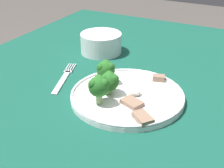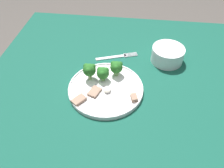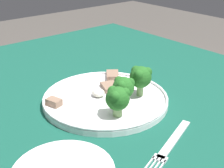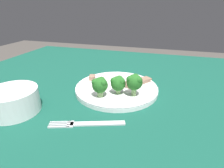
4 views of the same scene
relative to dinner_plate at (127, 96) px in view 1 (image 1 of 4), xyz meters
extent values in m
cube|color=#114738|center=(0.00, 0.09, -0.02)|extent=(1.12, 1.17, 0.03)
cylinder|color=brown|center=(-0.50, 0.62, -0.39)|extent=(0.06, 0.06, 0.70)
cylinder|color=white|center=(0.00, 0.00, 0.00)|extent=(0.28, 0.28, 0.01)
torus|color=white|center=(0.00, 0.00, 0.01)|extent=(0.28, 0.28, 0.01)
cube|color=silver|center=(-0.20, -0.01, -0.01)|extent=(0.06, 0.13, 0.00)
cube|color=silver|center=(-0.22, 0.06, -0.01)|extent=(0.03, 0.02, 0.00)
cube|color=silver|center=(-0.22, 0.09, -0.01)|extent=(0.02, 0.05, 0.00)
cube|color=silver|center=(-0.22, 0.08, -0.01)|extent=(0.02, 0.05, 0.00)
cube|color=silver|center=(-0.23, 0.08, -0.01)|extent=(0.02, 0.05, 0.00)
cube|color=silver|center=(-0.24, 0.08, -0.01)|extent=(0.02, 0.05, 0.00)
cylinder|color=white|center=(-0.21, 0.24, 0.02)|extent=(0.14, 0.14, 0.07)
cylinder|color=silver|center=(-0.21, 0.24, 0.02)|extent=(0.11, 0.11, 0.05)
cylinder|color=#7FA866|center=(-0.04, -0.02, 0.01)|extent=(0.01, 0.01, 0.02)
sphere|color=#215B1E|center=(-0.04, -0.02, 0.04)|extent=(0.05, 0.05, 0.05)
sphere|color=#215B1E|center=(-0.03, -0.02, 0.05)|extent=(0.02, 0.02, 0.02)
sphere|color=#215B1E|center=(-0.05, 0.00, 0.05)|extent=(0.02, 0.02, 0.02)
sphere|color=#215B1E|center=(-0.05, -0.03, 0.05)|extent=(0.02, 0.02, 0.02)
cylinder|color=#7FA866|center=(-0.08, 0.03, 0.01)|extent=(0.02, 0.02, 0.02)
sphere|color=#215B1E|center=(-0.08, 0.03, 0.04)|extent=(0.05, 0.05, 0.05)
sphere|color=#215B1E|center=(-0.06, 0.03, 0.05)|extent=(0.02, 0.02, 0.02)
sphere|color=#215B1E|center=(-0.08, 0.04, 0.05)|extent=(0.02, 0.02, 0.02)
sphere|color=#215B1E|center=(-0.08, 0.02, 0.05)|extent=(0.02, 0.02, 0.02)
cylinder|color=#7FA866|center=(-0.04, -0.07, 0.02)|extent=(0.01, 0.01, 0.03)
sphere|color=#215B1E|center=(-0.04, -0.07, 0.05)|extent=(0.05, 0.05, 0.05)
sphere|color=#215B1E|center=(-0.03, -0.07, 0.06)|extent=(0.02, 0.02, 0.02)
sphere|color=#215B1E|center=(-0.05, -0.05, 0.06)|extent=(0.02, 0.02, 0.02)
sphere|color=#215B1E|center=(-0.05, -0.08, 0.06)|extent=(0.02, 0.02, 0.02)
cube|color=#846651|center=(0.08, -0.09, 0.01)|extent=(0.06, 0.05, 0.01)
cube|color=#846651|center=(0.04, 0.11, 0.01)|extent=(0.04, 0.03, 0.02)
cube|color=#846651|center=(0.03, -0.04, 0.01)|extent=(0.06, 0.05, 0.01)
ellipsoid|color=silver|center=(0.02, 0.01, 0.01)|extent=(0.03, 0.03, 0.02)
camera|label=1|loc=(0.28, -0.61, 0.39)|focal=50.00mm
camera|label=2|loc=(0.56, 0.09, 0.60)|focal=35.00mm
camera|label=3|loc=(-0.49, 0.39, 0.33)|focal=50.00mm
camera|label=4|loc=(-0.53, -0.14, 0.26)|focal=28.00mm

